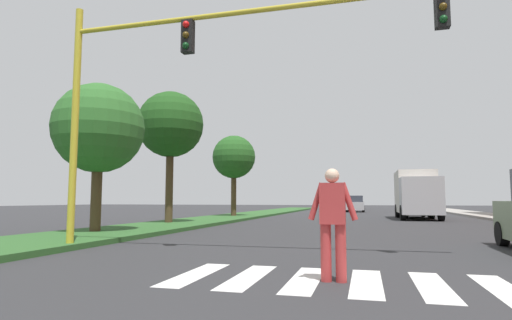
# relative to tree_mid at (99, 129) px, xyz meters

# --- Properties ---
(ground_plane) EXTENTS (140.00, 140.00, 0.00)m
(ground_plane) POSITION_rel_tree_mid_xyz_m (8.96, 15.14, -3.69)
(ground_plane) COLOR #2D2D30
(crosswalk) EXTENTS (5.85, 2.20, 0.01)m
(crosswalk) POSITION_rel_tree_mid_xyz_m (8.96, -5.98, -3.69)
(crosswalk) COLOR silver
(crosswalk) RESTS_ON ground_plane
(median_strip) EXTENTS (3.62, 64.00, 0.15)m
(median_strip) POSITION_rel_tree_mid_xyz_m (0.38, 13.14, -3.62)
(median_strip) COLOR #2D5B28
(median_strip) RESTS_ON ground_plane
(tree_mid) EXTENTS (3.14, 3.14, 5.14)m
(tree_mid) POSITION_rel_tree_mid_xyz_m (0.00, 0.00, 0.00)
(tree_mid) COLOR #4C3823
(tree_mid) RESTS_ON median_strip
(tree_far) EXTENTS (3.20, 3.20, 6.32)m
(tree_far) POSITION_rel_tree_mid_xyz_m (-0.10, 5.69, 1.13)
(tree_far) COLOR #4C3823
(tree_far) RESTS_ON median_strip
(tree_distant) EXTENTS (2.95, 2.95, 5.48)m
(tree_distant) POSITION_rel_tree_mid_xyz_m (0.29, 14.51, 0.42)
(tree_distant) COLOR #4C3823
(tree_distant) RESTS_ON median_strip
(traffic_light_gantry) EXTENTS (10.32, 0.30, 6.00)m
(traffic_light_gantry) POSITION_rel_tree_mid_xyz_m (5.02, -3.59, 0.72)
(traffic_light_gantry) COLOR gold
(traffic_light_gantry) RESTS_ON median_strip
(pedestrian_performer) EXTENTS (0.75, 0.24, 1.69)m
(pedestrian_performer) POSITION_rel_tree_mid_xyz_m (8.49, -6.03, -2.76)
(pedestrian_performer) COLOR #B23333
(pedestrian_performer) RESTS_ON ground_plane
(sedan_midblock) EXTENTS (1.91, 4.49, 1.67)m
(sedan_midblock) POSITION_rel_tree_mid_xyz_m (12.24, 17.91, -2.92)
(sedan_midblock) COLOR gray
(sedan_midblock) RESTS_ON ground_plane
(sedan_distant) EXTENTS (1.88, 4.07, 1.63)m
(sedan_distant) POSITION_rel_tree_mid_xyz_m (7.95, 30.94, -2.93)
(sedan_distant) COLOR #B7B7BC
(sedan_distant) RESTS_ON ground_plane
(sedan_far_horizon) EXTENTS (2.00, 4.37, 1.73)m
(sedan_far_horizon) POSITION_rel_tree_mid_xyz_m (7.75, 42.66, -2.90)
(sedan_far_horizon) COLOR black
(sedan_far_horizon) RESTS_ON ground_plane
(truck_box_delivery) EXTENTS (2.40, 6.20, 3.10)m
(truck_box_delivery) POSITION_rel_tree_mid_xyz_m (12.15, 15.88, -2.06)
(truck_box_delivery) COLOR #B7B7BC
(truck_box_delivery) RESTS_ON ground_plane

